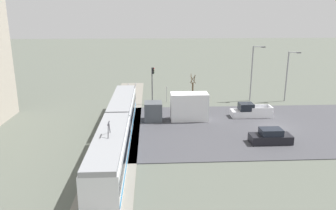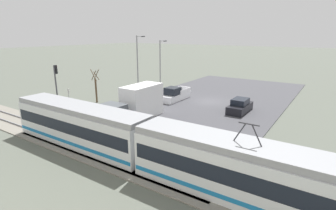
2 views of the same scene
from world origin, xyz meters
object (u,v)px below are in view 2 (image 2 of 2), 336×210
(sedan_car_0, at_px, (240,106))
(street_lamp_mid_block, at_px, (161,59))
(no_parking_sign, at_px, (69,97))
(traffic_light_pole, at_px, (56,84))
(street_lamp_near_crossing, at_px, (138,59))
(street_tree, at_px, (96,88))
(light_rail_tram, at_px, (146,144))
(pickup_truck, at_px, (175,95))
(box_truck, at_px, (135,104))

(sedan_car_0, bearing_deg, street_lamp_mid_block, -26.88)
(street_lamp_mid_block, bearing_deg, no_parking_sign, 88.84)
(traffic_light_pole, xyz_separation_m, no_parking_sign, (1.16, -2.20, -2.13))
(traffic_light_pole, height_order, street_lamp_near_crossing, street_lamp_near_crossing)
(street_lamp_mid_block, bearing_deg, street_tree, 89.68)
(traffic_light_pole, height_order, no_parking_sign, traffic_light_pole)
(street_tree, bearing_deg, street_lamp_mid_block, -90.32)
(no_parking_sign, bearing_deg, sedan_car_0, -150.47)
(light_rail_tram, height_order, street_lamp_mid_block, street_lamp_mid_block)
(pickup_truck, bearing_deg, light_rail_tram, 115.71)
(sedan_car_0, distance_m, street_lamp_mid_block, 20.00)
(pickup_truck, bearing_deg, sedan_car_0, 175.98)
(light_rail_tram, distance_m, box_truck, 10.32)
(traffic_light_pole, relative_size, street_tree, 1.27)
(pickup_truck, height_order, sedan_car_0, pickup_truck)
(sedan_car_0, xyz_separation_m, traffic_light_pole, (16.74, 12.34, 2.91))
(street_tree, bearing_deg, no_parking_sign, 85.74)
(pickup_truck, bearing_deg, no_parking_sign, 51.70)
(box_truck, distance_m, sedan_car_0, 12.26)
(pickup_truck, xyz_separation_m, no_parking_sign, (8.53, 10.80, 0.74))
(street_tree, height_order, street_lamp_near_crossing, street_lamp_near_crossing)
(light_rail_tram, bearing_deg, street_lamp_near_crossing, -49.35)
(sedan_car_0, height_order, no_parking_sign, no_parking_sign)
(light_rail_tram, distance_m, street_lamp_near_crossing, 26.16)
(sedan_car_0, relative_size, street_tree, 0.97)
(box_truck, height_order, pickup_truck, box_truck)
(no_parking_sign, bearing_deg, traffic_light_pole, 117.80)
(light_rail_tram, distance_m, street_lamp_mid_block, 30.07)
(light_rail_tram, xyz_separation_m, street_lamp_near_crossing, (16.90, -19.69, 3.29))
(no_parking_sign, bearing_deg, pickup_truck, -128.30)
(traffic_light_pole, height_order, street_lamp_mid_block, street_lamp_mid_block)
(sedan_car_0, bearing_deg, street_tree, 19.07)
(pickup_truck, height_order, street_lamp_mid_block, street_lamp_mid_block)
(street_lamp_mid_block, relative_size, no_parking_sign, 3.11)
(sedan_car_0, height_order, traffic_light_pole, traffic_light_pole)
(traffic_light_pole, bearing_deg, street_tree, -82.18)
(box_truck, distance_m, traffic_light_pole, 9.22)
(light_rail_tram, relative_size, no_parking_sign, 10.82)
(pickup_truck, bearing_deg, traffic_light_pole, 60.46)
(street_tree, bearing_deg, street_lamp_near_crossing, -86.73)
(no_parking_sign, bearing_deg, street_tree, -94.26)
(no_parking_sign, bearing_deg, light_rail_tram, 159.89)
(box_truck, distance_m, street_tree, 9.58)
(sedan_car_0, distance_m, street_lamp_near_crossing, 18.95)
(street_tree, height_order, no_parking_sign, street_tree)
(traffic_light_pole, distance_m, street_lamp_near_crossing, 15.91)
(light_rail_tram, relative_size, street_tree, 6.09)
(pickup_truck, height_order, street_lamp_near_crossing, street_lamp_near_crossing)
(sedan_car_0, distance_m, street_tree, 18.67)
(street_tree, distance_m, street_lamp_near_crossing, 9.99)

